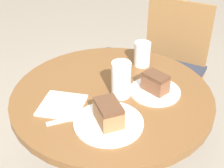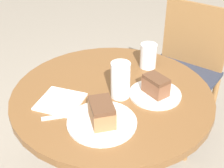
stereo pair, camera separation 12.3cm
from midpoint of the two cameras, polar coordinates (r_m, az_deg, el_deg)
The scene contains 10 objects.
table at distance 1.37m, azimuth 2.58°, elevation -8.55°, with size 0.81×0.81×0.74m.
chair at distance 2.04m, azimuth 14.33°, elevation 2.49°, with size 0.44×0.44×0.84m.
plate_near at distance 1.09m, azimuth 1.39°, elevation -7.14°, with size 0.24×0.24×0.01m.
plate_far at distance 1.25m, azimuth 10.67°, elevation -1.93°, with size 0.21×0.21×0.01m.
cake_slice_near at distance 1.06m, azimuth 1.42°, elevation -5.33°, with size 0.14×0.13×0.08m.
cake_slice_far at distance 1.23m, azimuth 10.87°, elevation -0.32°, with size 0.11×0.09×0.07m.
glass_lemonade at distance 1.19m, azimuth 4.43°, elevation 0.35°, with size 0.08×0.08×0.15m.
glass_water at distance 1.42m, azimuth 9.12°, elevation 4.80°, with size 0.07×0.07×0.11m.
napkin_stack at distance 1.20m, azimuth -6.54°, elevation -3.29°, with size 0.20×0.20×0.01m.
fork at distance 1.13m, azimuth -5.85°, elevation -5.94°, with size 0.11×0.13×0.00m.
Camera 2 is at (0.60, -0.84, 1.44)m, focal length 50.00 mm.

